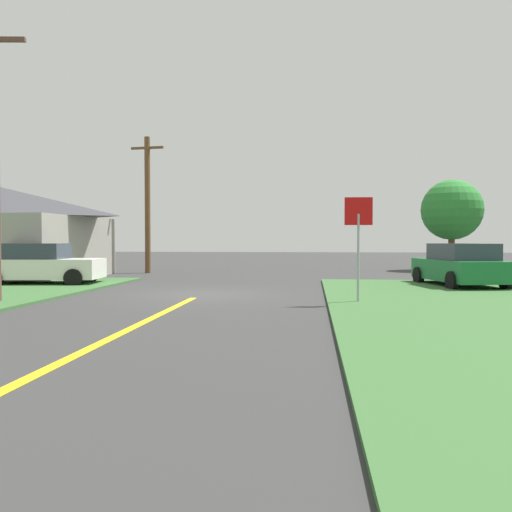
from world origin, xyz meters
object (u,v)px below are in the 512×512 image
parked_car_near_building (41,264)px  oak_tree_left (452,210)px  stop_sign (358,229)px  utility_pole_mid (148,203)px  car_on_crossroad (460,265)px

parked_car_near_building → oak_tree_left: 22.08m
stop_sign → utility_pole_mid: 16.02m
car_on_crossroad → utility_pole_mid: bearing=52.8°
stop_sign → oak_tree_left: size_ratio=0.55×
car_on_crossroad → stop_sign: bearing=131.8°
parked_car_near_building → car_on_crossroad: same height
utility_pole_mid → stop_sign: bearing=-51.5°
parked_car_near_building → car_on_crossroad: size_ratio=1.00×
utility_pole_mid → oak_tree_left: 17.19m
stop_sign → car_on_crossroad: 7.10m
utility_pole_mid → parked_car_near_building: bearing=-103.2°
parked_car_near_building → stop_sign: bearing=-29.1°
car_on_crossroad → oak_tree_left: 11.65m
parked_car_near_building → utility_pole_mid: (1.79, 7.64, 2.91)m
oak_tree_left → utility_pole_mid: bearing=-166.0°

